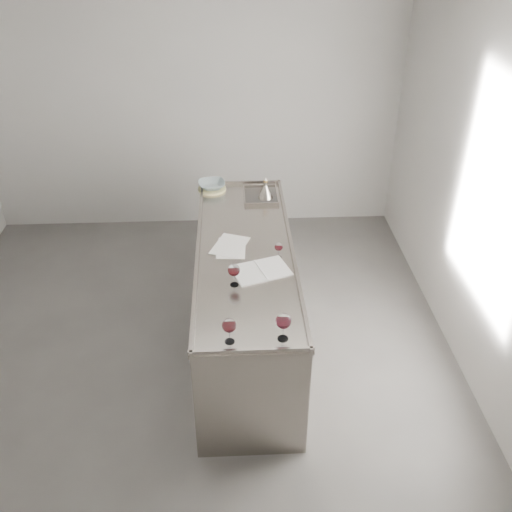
{
  "coord_description": "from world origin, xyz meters",
  "views": [
    {
      "loc": [
        0.4,
        -3.49,
        3.3
      ],
      "look_at": [
        0.58,
        0.08,
        1.02
      ],
      "focal_mm": 40.0,
      "sensor_mm": 36.0,
      "label": 1
    }
  ],
  "objects_px": {
    "wine_glass_left": "(229,326)",
    "wine_glass_small": "(279,247)",
    "counter": "(246,297)",
    "ceramic_bowl": "(212,185)",
    "wine_glass_right": "(283,322)",
    "notebook": "(261,271)",
    "wine_funnel": "(266,191)",
    "wine_glass_middle": "(234,271)"
  },
  "relations": [
    {
      "from": "counter",
      "to": "notebook",
      "type": "relative_size",
      "value": 5.1
    },
    {
      "from": "wine_glass_middle",
      "to": "notebook",
      "type": "relative_size",
      "value": 0.36
    },
    {
      "from": "notebook",
      "to": "ceramic_bowl",
      "type": "distance_m",
      "value": 1.44
    },
    {
      "from": "notebook",
      "to": "counter",
      "type": "bearing_deg",
      "value": 90.84
    },
    {
      "from": "wine_glass_left",
      "to": "wine_glass_right",
      "type": "height_order",
      "value": "wine_glass_right"
    },
    {
      "from": "wine_glass_middle",
      "to": "wine_funnel",
      "type": "xyz_separation_m",
      "value": [
        0.31,
        1.36,
        -0.06
      ]
    },
    {
      "from": "wine_glass_left",
      "to": "wine_funnel",
      "type": "distance_m",
      "value": 2.0
    },
    {
      "from": "wine_glass_middle",
      "to": "ceramic_bowl",
      "type": "distance_m",
      "value": 1.56
    },
    {
      "from": "wine_glass_middle",
      "to": "wine_glass_right",
      "type": "relative_size",
      "value": 0.88
    },
    {
      "from": "counter",
      "to": "wine_glass_right",
      "type": "bearing_deg",
      "value": -79.28
    },
    {
      "from": "counter",
      "to": "wine_glass_small",
      "type": "bearing_deg",
      "value": -26.91
    },
    {
      "from": "wine_glass_left",
      "to": "counter",
      "type": "bearing_deg",
      "value": 83.09
    },
    {
      "from": "wine_glass_small",
      "to": "wine_glass_right",
      "type": "bearing_deg",
      "value": -93.04
    },
    {
      "from": "counter",
      "to": "wine_glass_small",
      "type": "xyz_separation_m",
      "value": [
        0.25,
        -0.13,
        0.56
      ]
    },
    {
      "from": "wine_glass_left",
      "to": "wine_glass_right",
      "type": "bearing_deg",
      "value": 1.85
    },
    {
      "from": "counter",
      "to": "notebook",
      "type": "distance_m",
      "value": 0.58
    },
    {
      "from": "wine_glass_left",
      "to": "wine_glass_small",
      "type": "relative_size",
      "value": 1.38
    },
    {
      "from": "counter",
      "to": "wine_glass_small",
      "type": "relative_size",
      "value": 18.86
    },
    {
      "from": "wine_glass_middle",
      "to": "wine_funnel",
      "type": "relative_size",
      "value": 0.81
    },
    {
      "from": "counter",
      "to": "notebook",
      "type": "xyz_separation_m",
      "value": [
        0.11,
        -0.31,
        0.47
      ]
    },
    {
      "from": "wine_glass_middle",
      "to": "notebook",
      "type": "xyz_separation_m",
      "value": [
        0.2,
        0.16,
        -0.12
      ]
    },
    {
      "from": "counter",
      "to": "ceramic_bowl",
      "type": "bearing_deg",
      "value": 104.31
    },
    {
      "from": "wine_glass_left",
      "to": "ceramic_bowl",
      "type": "height_order",
      "value": "wine_glass_left"
    },
    {
      "from": "wine_funnel",
      "to": "counter",
      "type": "bearing_deg",
      "value": -103.7
    },
    {
      "from": "notebook",
      "to": "ceramic_bowl",
      "type": "height_order",
      "value": "ceramic_bowl"
    },
    {
      "from": "ceramic_bowl",
      "to": "notebook",
      "type": "bearing_deg",
      "value": -74.57
    },
    {
      "from": "wine_glass_middle",
      "to": "wine_glass_small",
      "type": "height_order",
      "value": "wine_glass_middle"
    },
    {
      "from": "wine_glass_left",
      "to": "ceramic_bowl",
      "type": "distance_m",
      "value": 2.17
    },
    {
      "from": "counter",
      "to": "wine_glass_right",
      "type": "relative_size",
      "value": 12.45
    },
    {
      "from": "wine_glass_right",
      "to": "wine_funnel",
      "type": "bearing_deg",
      "value": 89.57
    },
    {
      "from": "wine_funnel",
      "to": "wine_glass_middle",
      "type": "bearing_deg",
      "value": -102.78
    },
    {
      "from": "wine_glass_left",
      "to": "wine_glass_right",
      "type": "relative_size",
      "value": 0.91
    },
    {
      "from": "ceramic_bowl",
      "to": "wine_glass_right",
      "type": "bearing_deg",
      "value": -77.47
    },
    {
      "from": "wine_glass_left",
      "to": "ceramic_bowl",
      "type": "relative_size",
      "value": 0.71
    },
    {
      "from": "counter",
      "to": "ceramic_bowl",
      "type": "distance_m",
      "value": 1.23
    },
    {
      "from": "wine_glass_left",
      "to": "wine_glass_middle",
      "type": "xyz_separation_m",
      "value": [
        0.04,
        0.61,
        -0.0
      ]
    },
    {
      "from": "wine_glass_left",
      "to": "notebook",
      "type": "xyz_separation_m",
      "value": [
        0.24,
        0.77,
        -0.12
      ]
    },
    {
      "from": "wine_glass_right",
      "to": "ceramic_bowl",
      "type": "xyz_separation_m",
      "value": [
        -0.48,
        2.15,
        -0.09
      ]
    },
    {
      "from": "counter",
      "to": "wine_glass_left",
      "type": "distance_m",
      "value": 1.24
    },
    {
      "from": "wine_glass_small",
      "to": "wine_funnel",
      "type": "distance_m",
      "value": 1.02
    },
    {
      "from": "wine_glass_right",
      "to": "ceramic_bowl",
      "type": "relative_size",
      "value": 0.78
    },
    {
      "from": "wine_glass_left",
      "to": "wine_glass_small",
      "type": "bearing_deg",
      "value": 68.07
    }
  ]
}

